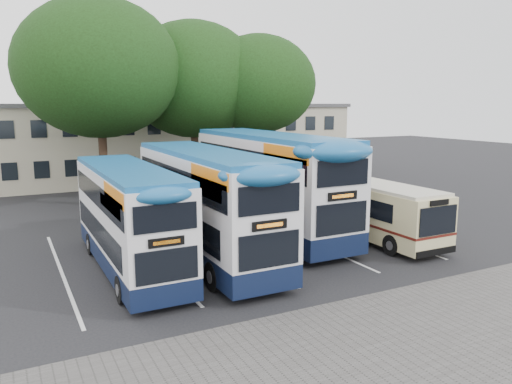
{
  "coord_description": "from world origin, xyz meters",
  "views": [
    {
      "loc": [
        -12.39,
        -14.13,
        6.19
      ],
      "look_at": [
        -2.59,
        5.0,
        2.38
      ],
      "focal_mm": 35.0,
      "sensor_mm": 36.0,
      "label": 1
    }
  ],
  "objects_px": {
    "lamp_post": "(267,118)",
    "bus_dd_left": "(129,214)",
    "tree_left": "(99,68)",
    "bus_dd_right": "(269,179)",
    "tree_right": "(258,84)",
    "bus_dd_mid": "(206,200)",
    "bus_single": "(364,205)",
    "tree_mid": "(193,80)"
  },
  "relations": [
    {
      "from": "tree_left",
      "to": "bus_dd_left",
      "type": "relative_size",
      "value": 1.31
    },
    {
      "from": "bus_dd_right",
      "to": "bus_single",
      "type": "distance_m",
      "value": 4.66
    },
    {
      "from": "lamp_post",
      "to": "bus_dd_right",
      "type": "bearing_deg",
      "value": -117.94
    },
    {
      "from": "bus_dd_left",
      "to": "bus_single",
      "type": "bearing_deg",
      "value": -0.39
    },
    {
      "from": "tree_left",
      "to": "bus_dd_right",
      "type": "height_order",
      "value": "tree_left"
    },
    {
      "from": "lamp_post",
      "to": "bus_single",
      "type": "xyz_separation_m",
      "value": [
        -3.35,
        -15.93,
        -3.59
      ]
    },
    {
      "from": "lamp_post",
      "to": "bus_dd_left",
      "type": "distance_m",
      "value": 21.59
    },
    {
      "from": "tree_left",
      "to": "bus_dd_mid",
      "type": "xyz_separation_m",
      "value": [
        1.63,
        -12.72,
        -5.83
      ]
    },
    {
      "from": "bus_dd_left",
      "to": "bus_single",
      "type": "distance_m",
      "value": 11.03
    },
    {
      "from": "tree_right",
      "to": "bus_dd_mid",
      "type": "bearing_deg",
      "value": -125.3
    },
    {
      "from": "bus_dd_left",
      "to": "bus_single",
      "type": "relative_size",
      "value": 1.06
    },
    {
      "from": "tree_mid",
      "to": "bus_dd_right",
      "type": "relative_size",
      "value": 1.01
    },
    {
      "from": "lamp_post",
      "to": "bus_single",
      "type": "relative_size",
      "value": 1.02
    },
    {
      "from": "tree_mid",
      "to": "bus_single",
      "type": "xyz_separation_m",
      "value": [
        3.2,
        -14.15,
        -6.27
      ]
    },
    {
      "from": "tree_right",
      "to": "bus_single",
      "type": "relative_size",
      "value": 1.22
    },
    {
      "from": "tree_mid",
      "to": "bus_dd_left",
      "type": "relative_size",
      "value": 1.24
    },
    {
      "from": "lamp_post",
      "to": "bus_dd_left",
      "type": "xyz_separation_m",
      "value": [
        -14.37,
        -15.85,
        -2.93
      ]
    },
    {
      "from": "tree_mid",
      "to": "bus_dd_right",
      "type": "height_order",
      "value": "tree_mid"
    },
    {
      "from": "bus_dd_mid",
      "to": "bus_dd_left",
      "type": "bearing_deg",
      "value": -179.51
    },
    {
      "from": "bus_dd_mid",
      "to": "tree_left",
      "type": "bearing_deg",
      "value": 97.31
    },
    {
      "from": "tree_left",
      "to": "bus_dd_right",
      "type": "relative_size",
      "value": 1.07
    },
    {
      "from": "bus_dd_left",
      "to": "bus_dd_mid",
      "type": "height_order",
      "value": "bus_dd_mid"
    },
    {
      "from": "tree_right",
      "to": "bus_dd_right",
      "type": "distance_m",
      "value": 12.1
    },
    {
      "from": "tree_right",
      "to": "bus_single",
      "type": "distance_m",
      "value": 13.95
    },
    {
      "from": "tree_left",
      "to": "tree_right",
      "type": "xyz_separation_m",
      "value": [
        10.45,
        -0.26,
        -0.74
      ]
    },
    {
      "from": "tree_left",
      "to": "bus_dd_right",
      "type": "distance_m",
      "value": 13.09
    },
    {
      "from": "tree_mid",
      "to": "bus_single",
      "type": "distance_m",
      "value": 15.8
    },
    {
      "from": "tree_left",
      "to": "tree_mid",
      "type": "relative_size",
      "value": 1.06
    },
    {
      "from": "tree_mid",
      "to": "bus_dd_mid",
      "type": "relative_size",
      "value": 1.11
    },
    {
      "from": "lamp_post",
      "to": "tree_mid",
      "type": "distance_m",
      "value": 7.3
    },
    {
      "from": "bus_dd_left",
      "to": "tree_left",
      "type": "bearing_deg",
      "value": 83.48
    },
    {
      "from": "bus_single",
      "to": "tree_right",
      "type": "bearing_deg",
      "value": 85.9
    },
    {
      "from": "tree_right",
      "to": "bus_dd_mid",
      "type": "height_order",
      "value": "tree_right"
    },
    {
      "from": "bus_single",
      "to": "bus_dd_mid",
      "type": "bearing_deg",
      "value": 179.27
    },
    {
      "from": "tree_left",
      "to": "bus_single",
      "type": "height_order",
      "value": "tree_left"
    },
    {
      "from": "bus_dd_left",
      "to": "bus_dd_right",
      "type": "bearing_deg",
      "value": 18.52
    },
    {
      "from": "lamp_post",
      "to": "tree_mid",
      "type": "bearing_deg",
      "value": -164.82
    },
    {
      "from": "bus_single",
      "to": "lamp_post",
      "type": "bearing_deg",
      "value": 78.1
    },
    {
      "from": "tree_right",
      "to": "bus_dd_mid",
      "type": "distance_m",
      "value": 16.09
    },
    {
      "from": "tree_right",
      "to": "bus_dd_right",
      "type": "relative_size",
      "value": 0.94
    },
    {
      "from": "lamp_post",
      "to": "tree_mid",
      "type": "xyz_separation_m",
      "value": [
        -6.56,
        -1.78,
        2.69
      ]
    },
    {
      "from": "lamp_post",
      "to": "tree_mid",
      "type": "relative_size",
      "value": 0.78
    }
  ]
}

